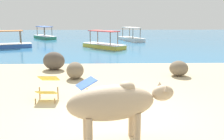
{
  "coord_description": "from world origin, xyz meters",
  "views": [
    {
      "loc": [
        -0.32,
        -5.52,
        2.34
      ],
      "look_at": [
        -0.06,
        3.0,
        0.55
      ],
      "focal_mm": 41.15,
      "sensor_mm": 36.0,
      "label": 1
    }
  ],
  "objects_px": {
    "deck_chair_far": "(48,86)",
    "boat_yellow": "(104,44)",
    "boat_blue": "(6,44)",
    "deck_chair_near": "(92,89)",
    "boat_white": "(131,38)",
    "cow": "(115,103)",
    "boat_green": "(45,36)"
  },
  "relations": [
    {
      "from": "boat_yellow",
      "to": "boat_blue",
      "type": "xyz_separation_m",
      "value": [
        -7.3,
        0.22,
        0.0
      ]
    },
    {
      "from": "deck_chair_far",
      "to": "boat_white",
      "type": "bearing_deg",
      "value": 169.21
    },
    {
      "from": "cow",
      "to": "boat_green",
      "type": "distance_m",
      "value": 24.02
    },
    {
      "from": "cow",
      "to": "boat_yellow",
      "type": "height_order",
      "value": "boat_yellow"
    },
    {
      "from": "deck_chair_far",
      "to": "boat_blue",
      "type": "xyz_separation_m",
      "value": [
        -5.76,
        12.32,
        -0.13
      ]
    },
    {
      "from": "cow",
      "to": "boat_yellow",
      "type": "relative_size",
      "value": 0.6
    },
    {
      "from": "cow",
      "to": "deck_chair_near",
      "type": "bearing_deg",
      "value": 89.84
    },
    {
      "from": "cow",
      "to": "deck_chair_far",
      "type": "xyz_separation_m",
      "value": [
        -1.77,
        2.58,
        -0.38
      ]
    },
    {
      "from": "deck_chair_far",
      "to": "boat_green",
      "type": "relative_size",
      "value": 0.21
    },
    {
      "from": "deck_chair_near",
      "to": "boat_white",
      "type": "height_order",
      "value": "boat_white"
    },
    {
      "from": "boat_white",
      "to": "deck_chair_near",
      "type": "bearing_deg",
      "value": -30.68
    },
    {
      "from": "deck_chair_near",
      "to": "boat_blue",
      "type": "bearing_deg",
      "value": 96.33
    },
    {
      "from": "boat_white",
      "to": "boat_blue",
      "type": "relative_size",
      "value": 1.0
    },
    {
      "from": "boat_green",
      "to": "boat_yellow",
      "type": "bearing_deg",
      "value": -177.58
    },
    {
      "from": "cow",
      "to": "boat_green",
      "type": "bearing_deg",
      "value": 92.5
    },
    {
      "from": "deck_chair_near",
      "to": "boat_yellow",
      "type": "relative_size",
      "value": 0.26
    },
    {
      "from": "cow",
      "to": "boat_white",
      "type": "bearing_deg",
      "value": 70.04
    },
    {
      "from": "deck_chair_far",
      "to": "boat_white",
      "type": "distance_m",
      "value": 18.3
    },
    {
      "from": "boat_white",
      "to": "deck_chair_far",
      "type": "bearing_deg",
      "value": -34.7
    },
    {
      "from": "boat_green",
      "to": "boat_blue",
      "type": "xyz_separation_m",
      "value": [
        -1.03,
        -8.22,
        0.0
      ]
    },
    {
      "from": "boat_yellow",
      "to": "boat_green",
      "type": "height_order",
      "value": "same"
    },
    {
      "from": "deck_chair_far",
      "to": "boat_blue",
      "type": "bearing_deg",
      "value": -152.53
    },
    {
      "from": "deck_chair_near",
      "to": "deck_chair_far",
      "type": "relative_size",
      "value": 1.15
    },
    {
      "from": "deck_chair_near",
      "to": "boat_white",
      "type": "xyz_separation_m",
      "value": [
        2.94,
        18.15,
        -0.13
      ]
    },
    {
      "from": "cow",
      "to": "deck_chair_near",
      "type": "relative_size",
      "value": 2.27
    },
    {
      "from": "boat_yellow",
      "to": "boat_blue",
      "type": "height_order",
      "value": "same"
    },
    {
      "from": "deck_chair_near",
      "to": "boat_yellow",
      "type": "distance_m",
      "value": 12.44
    },
    {
      "from": "deck_chair_far",
      "to": "boat_blue",
      "type": "height_order",
      "value": "boat_blue"
    },
    {
      "from": "boat_yellow",
      "to": "boat_green",
      "type": "relative_size",
      "value": 0.94
    },
    {
      "from": "deck_chair_far",
      "to": "boat_yellow",
      "type": "relative_size",
      "value": 0.23
    },
    {
      "from": "deck_chair_far",
      "to": "boat_white",
      "type": "xyz_separation_m",
      "value": [
        4.19,
        17.82,
        -0.13
      ]
    },
    {
      "from": "deck_chair_near",
      "to": "deck_chair_far",
      "type": "distance_m",
      "value": 1.29
    }
  ]
}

